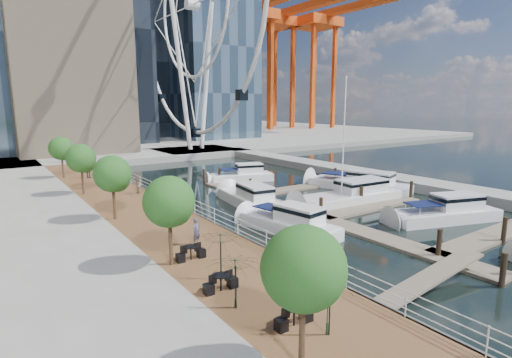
{
  "coord_description": "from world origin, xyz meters",
  "views": [
    {
      "loc": [
        -18.91,
        -14.27,
        9.05
      ],
      "look_at": [
        -0.33,
        12.26,
        3.0
      ],
      "focal_mm": 28.0,
      "sensor_mm": 36.0,
      "label": 1
    }
  ],
  "objects": [
    {
      "name": "pedestrian_mid",
      "position": [
        -7.35,
        21.22,
        1.74
      ],
      "size": [
        0.62,
        0.76,
        1.49
      ],
      "primitive_type": "imported",
      "rotation": [
        0.0,
        0.0,
        -1.65
      ],
      "color": "#8B7160",
      "rests_on": "boardwalk"
    },
    {
      "name": "yacht_foreground",
      "position": [
        10.63,
        2.03,
        0.0
      ],
      "size": [
        10.05,
        5.58,
        2.15
      ],
      "primitive_type": null,
      "rotation": [
        0.0,
        0.0,
        1.25
      ],
      "color": "silver",
      "rests_on": "ground"
    },
    {
      "name": "floating_docks",
      "position": [
        7.97,
        9.98,
        0.49
      ],
      "size": [
        16.0,
        34.0,
        2.6
      ],
      "color": "#6D6051",
      "rests_on": "ground"
    },
    {
      "name": "cafe_seating",
      "position": [
        -10.01,
        -2.63,
        2.24
      ],
      "size": [
        4.95,
        9.73,
        2.75
      ],
      "color": "#0E361C",
      "rests_on": "ground"
    },
    {
      "name": "cafe_tables",
      "position": [
        -10.4,
        -2.0,
        1.37
      ],
      "size": [
        2.5,
        13.7,
        0.74
      ],
      "color": "black",
      "rests_on": "ground"
    },
    {
      "name": "pier",
      "position": [
        14.0,
        52.0,
        0.5
      ],
      "size": [
        14.0,
        12.0,
        1.0
      ],
      "primitive_type": "cube",
      "color": "gray",
      "rests_on": "ground"
    },
    {
      "name": "breakwater",
      "position": [
        20.0,
        20.0,
        0.5
      ],
      "size": [
        4.0,
        60.0,
        1.0
      ],
      "primitive_type": "cube",
      "color": "gray",
      "rests_on": "ground"
    },
    {
      "name": "ground",
      "position": [
        0.0,
        0.0,
        0.0
      ],
      "size": [
        520.0,
        520.0,
        0.0
      ],
      "primitive_type": "plane",
      "color": "black",
      "rests_on": "ground"
    },
    {
      "name": "port_cranes",
      "position": [
        67.67,
        95.67,
        20.0
      ],
      "size": [
        40.0,
        52.0,
        38.0
      ],
      "color": "#D84C14",
      "rests_on": "ground"
    },
    {
      "name": "railing",
      "position": [
        -6.1,
        15.0,
        1.52
      ],
      "size": [
        0.1,
        60.0,
        1.05
      ],
      "primitive_type": null,
      "color": "white",
      "rests_on": "boardwalk"
    },
    {
      "name": "ferris_wheel",
      "position": [
        14.0,
        52.0,
        25.92
      ],
      "size": [
        5.8,
        45.6,
        47.8
      ],
      "color": "white",
      "rests_on": "ground"
    },
    {
      "name": "pedestrian_far",
      "position": [
        -9.1,
        32.14,
        1.97
      ],
      "size": [
        1.15,
        1.13,
        1.94
      ],
      "primitive_type": "imported",
      "rotation": [
        0.0,
        0.0,
        2.38
      ],
      "color": "#2D3238",
      "rests_on": "boardwalk"
    },
    {
      "name": "street_trees",
      "position": [
        -11.4,
        14.0,
        4.29
      ],
      "size": [
        2.6,
        42.6,
        4.6
      ],
      "color": "#3F2B1C",
      "rests_on": "ground"
    },
    {
      "name": "land_far",
      "position": [
        0.0,
        102.0,
        0.5
      ],
      "size": [
        200.0,
        114.0,
        1.0
      ],
      "primitive_type": "cube",
      "color": "gray",
      "rests_on": "ground"
    },
    {
      "name": "pedestrian_near",
      "position": [
        -9.0,
        5.9,
        1.81
      ],
      "size": [
        0.69,
        0.57,
        1.61
      ],
      "primitive_type": "imported",
      "rotation": [
        0.0,
        0.0,
        0.35
      ],
      "color": "#46465D",
      "rests_on": "boardwalk"
    },
    {
      "name": "moored_yachts",
      "position": [
        8.35,
        10.68,
        0.0
      ],
      "size": [
        20.83,
        37.0,
        11.5
      ],
      "color": "silver",
      "rests_on": "ground"
    },
    {
      "name": "boardwalk",
      "position": [
        -9.0,
        15.0,
        0.5
      ],
      "size": [
        6.0,
        60.0,
        1.0
      ],
      "primitive_type": "cube",
      "color": "brown",
      "rests_on": "ground"
    },
    {
      "name": "seawall",
      "position": [
        -6.0,
        15.0,
        0.5
      ],
      "size": [
        0.25,
        60.0,
        1.0
      ],
      "primitive_type": "cube",
      "color": "#595954",
      "rests_on": "ground"
    }
  ]
}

